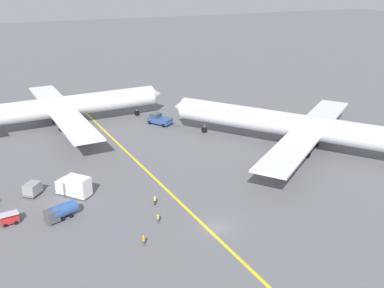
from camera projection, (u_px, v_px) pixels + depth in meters
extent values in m
plane|color=slate|center=(218.00, 227.00, 67.05)|extent=(600.00, 600.00, 0.00)
cube|color=yellow|center=(178.00, 200.00, 74.77)|extent=(10.59, 119.62, 0.01)
cylinder|color=white|center=(69.00, 106.00, 108.82)|extent=(42.75, 8.32, 4.81)
cone|color=white|center=(156.00, 94.00, 118.58)|extent=(3.16, 4.64, 4.43)
cube|color=white|center=(61.00, 110.00, 108.16)|extent=(10.49, 50.02, 0.44)
cylinder|color=#999EA3|center=(81.00, 134.00, 97.76)|extent=(4.40, 2.94, 2.60)
cylinder|color=#999EA3|center=(53.00, 102.00, 120.72)|extent=(4.40, 2.94, 2.60)
cylinder|color=slate|center=(55.00, 117.00, 111.44)|extent=(0.28, 0.28, 2.16)
cylinder|color=black|center=(55.00, 121.00, 111.82)|extent=(1.34, 0.66, 1.30)
cylinder|color=slate|center=(61.00, 125.00, 105.82)|extent=(0.28, 0.28, 2.16)
cylinder|color=black|center=(61.00, 129.00, 106.21)|extent=(1.34, 0.66, 1.30)
cylinder|color=slate|center=(137.00, 109.00, 117.38)|extent=(0.28, 0.28, 2.16)
cylinder|color=black|center=(137.00, 113.00, 117.76)|extent=(1.34, 0.66, 1.30)
cylinder|color=silver|center=(296.00, 125.00, 94.27)|extent=(36.86, 44.82, 4.90)
cone|color=silver|center=(180.00, 107.00, 106.73)|extent=(5.27, 4.99, 4.50)
cube|color=silver|center=(309.00, 131.00, 93.34)|extent=(42.37, 35.37, 0.44)
cylinder|color=#999EA3|center=(320.00, 120.00, 105.66)|extent=(4.64, 4.91, 2.60)
cylinder|color=#999EA3|center=(282.00, 161.00, 83.22)|extent=(4.64, 4.91, 2.60)
cylinder|color=slate|center=(308.00, 149.00, 91.07)|extent=(0.28, 0.28, 2.37)
cylinder|color=black|center=(307.00, 155.00, 91.49)|extent=(1.24, 1.36, 1.30)
cylinder|color=slate|center=(316.00, 139.00, 96.63)|extent=(0.28, 0.28, 2.37)
cylinder|color=black|center=(316.00, 144.00, 97.06)|extent=(1.24, 1.36, 1.30)
cylinder|color=slate|center=(204.00, 125.00, 105.03)|extent=(0.28, 0.28, 2.37)
cylinder|color=black|center=(204.00, 130.00, 105.46)|extent=(1.24, 1.36, 1.30)
cube|color=#2D4C8C|center=(160.00, 120.00, 111.09)|extent=(5.70, 6.48, 1.18)
cube|color=#333D47|center=(156.00, 115.00, 111.37)|extent=(3.12, 3.05, 0.90)
cylinder|color=#4C4C51|center=(175.00, 123.00, 108.77)|extent=(1.96, 2.76, 0.20)
sphere|color=orange|center=(156.00, 113.00, 111.14)|extent=(0.24, 0.24, 0.24)
cylinder|color=black|center=(150.00, 123.00, 111.22)|extent=(0.75, 0.91, 0.90)
cylinder|color=black|center=(157.00, 119.00, 113.51)|extent=(0.75, 0.91, 0.90)
cylinder|color=black|center=(163.00, 126.00, 109.10)|extent=(0.75, 0.91, 0.90)
cylinder|color=black|center=(171.00, 122.00, 111.39)|extent=(0.75, 0.91, 0.90)
cube|color=silver|center=(65.00, 186.00, 76.70)|extent=(3.26, 3.24, 2.20)
cube|color=silver|center=(77.00, 186.00, 75.47)|extent=(4.59, 4.73, 3.20)
cylinder|color=black|center=(69.00, 195.00, 76.04)|extent=(0.55, 0.58, 0.60)
cylinder|color=black|center=(74.00, 191.00, 77.22)|extent=(0.55, 0.58, 0.60)
cylinder|color=black|center=(76.00, 197.00, 75.44)|extent=(0.55, 0.58, 0.60)
cylinder|color=black|center=(81.00, 193.00, 76.62)|extent=(0.55, 0.58, 0.60)
cube|color=red|center=(9.00, 219.00, 67.69)|extent=(2.79, 1.86, 1.00)
cube|color=#B2B2B7|center=(9.00, 214.00, 67.39)|extent=(2.93, 1.95, 0.12)
cylinder|color=black|center=(14.00, 219.00, 68.79)|extent=(0.62, 0.28, 0.60)
cylinder|color=black|center=(16.00, 223.00, 67.67)|extent=(0.62, 0.28, 0.60)
cylinder|color=black|center=(4.00, 221.00, 68.07)|extent=(0.62, 0.28, 0.60)
cylinder|color=black|center=(5.00, 225.00, 66.95)|extent=(0.62, 0.28, 0.60)
cylinder|color=#2D5199|center=(64.00, 210.00, 69.07)|extent=(4.46, 3.39, 2.00)
cube|color=#4C4C51|center=(52.00, 216.00, 67.80)|extent=(2.34, 2.32, 1.80)
cylinder|color=black|center=(62.00, 220.00, 68.50)|extent=(0.63, 0.42, 0.60)
cylinder|color=black|center=(58.00, 216.00, 69.41)|extent=(0.63, 0.42, 0.60)
cylinder|color=black|center=(71.00, 216.00, 69.51)|extent=(0.63, 0.42, 0.60)
cylinder|color=black|center=(66.00, 213.00, 70.42)|extent=(0.63, 0.42, 0.60)
cube|color=slate|center=(33.00, 193.00, 76.44)|extent=(3.71, 3.88, 0.25)
cube|color=gray|center=(32.00, 188.00, 76.11)|extent=(3.30, 3.44, 1.60)
cylinder|color=black|center=(32.00, 191.00, 77.33)|extent=(0.53, 0.60, 0.60)
cylinder|color=black|center=(39.00, 192.00, 76.99)|extent=(0.53, 0.60, 0.60)
cylinder|color=black|center=(27.00, 195.00, 75.98)|extent=(0.53, 0.60, 0.60)
cylinder|color=black|center=(34.00, 196.00, 75.64)|extent=(0.53, 0.60, 0.60)
cylinder|color=black|center=(155.00, 203.00, 73.23)|extent=(0.28, 0.28, 0.80)
cylinder|color=#D1E02D|center=(155.00, 199.00, 72.99)|extent=(0.36, 0.36, 0.57)
sphere|color=beige|center=(155.00, 197.00, 72.85)|extent=(0.22, 0.22, 0.22)
cylinder|color=#4C4C51|center=(158.00, 221.00, 67.90)|extent=(0.28, 0.28, 0.87)
cylinder|color=#D1E02D|center=(158.00, 216.00, 67.63)|extent=(0.36, 0.36, 0.61)
sphere|color=brown|center=(158.00, 214.00, 67.48)|extent=(0.23, 0.23, 0.23)
cylinder|color=#F24C19|center=(158.00, 217.00, 67.31)|extent=(0.05, 0.05, 0.40)
cylinder|color=#4C4C51|center=(144.00, 243.00, 62.42)|extent=(0.28, 0.28, 0.83)
cylinder|color=orange|center=(144.00, 239.00, 62.17)|extent=(0.36, 0.36, 0.59)
sphere|color=tan|center=(144.00, 236.00, 62.02)|extent=(0.22, 0.22, 0.22)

